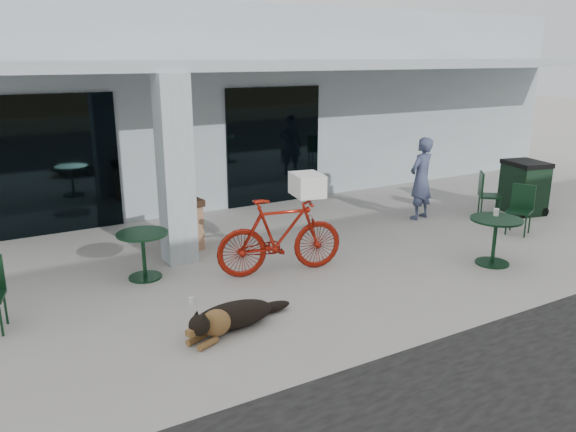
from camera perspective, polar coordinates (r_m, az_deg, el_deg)
ground at (r=8.53m, az=4.03°, el=-7.39°), size 80.00×80.00×0.00m
building at (r=15.65m, az=-13.73°, el=11.40°), size 22.00×7.00×4.50m
storefront_glass_left at (r=11.70m, az=-23.57°, el=4.66°), size 2.80×0.06×2.70m
storefront_glass_right at (r=13.19m, az=-1.43°, el=7.12°), size 2.40×0.06×2.70m
column at (r=9.42m, az=-11.38°, el=4.54°), size 0.50×0.50×3.12m
overhang at (r=11.00m, az=-6.49°, el=15.00°), size 22.00×2.80×0.18m
bicycle at (r=8.92m, az=-0.79°, el=-2.01°), size 2.14×0.96×1.25m
laundry_basket at (r=8.86m, az=1.96°, el=3.20°), size 0.54×0.66×0.35m
dog at (r=7.29m, az=-5.56°, el=-9.87°), size 1.31×0.85×0.42m
cup_near_dog at (r=8.12m, az=-9.79°, el=-8.48°), size 0.09×0.09×0.10m
cafe_table_near at (r=9.06m, az=-14.44°, el=-3.90°), size 0.86×0.86×0.75m
cafe_table_far at (r=9.97m, az=20.22°, el=-2.44°), size 0.99×0.99×0.79m
cafe_chair_far_a at (r=12.80m, az=19.83°, el=2.00°), size 0.66×0.66×0.99m
cafe_chair_far_b at (r=11.81m, az=22.45°, el=0.55°), size 0.62×0.60×0.96m
person at (r=12.22m, az=13.37°, el=3.73°), size 0.72×0.56×1.75m
cup_on_table at (r=10.02m, az=20.39°, el=0.37°), size 0.10×0.10×0.12m
trash_receptacle at (r=10.24m, az=-10.37°, el=-0.83°), size 0.61×0.61×0.93m
wheeled_bin at (r=13.47m, az=22.84°, el=2.72°), size 0.90×1.04×1.16m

